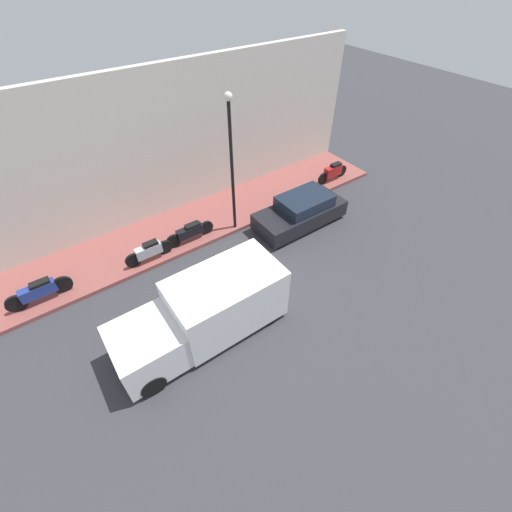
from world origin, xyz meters
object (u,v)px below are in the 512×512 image
at_px(delivery_van, 204,313).
at_px(motorcycle_red, 333,172).
at_px(motorcycle_blue, 39,291).
at_px(motorcycle_black, 190,232).
at_px(streetlamp, 231,155).
at_px(scooter_silver, 149,251).
at_px(parked_car, 301,211).

distance_m(delivery_van, motorcycle_red, 10.38).
height_order(motorcycle_blue, motorcycle_black, motorcycle_blue).
bearing_deg(streetlamp, motorcycle_red, -86.71).
bearing_deg(motorcycle_red, delivery_van, 113.74).
bearing_deg(scooter_silver, streetlamp, -92.48).
bearing_deg(streetlamp, delivery_van, 137.37).
xyz_separation_m(motorcycle_black, motorcycle_red, (0.05, -7.86, 0.05)).
relative_size(delivery_van, motorcycle_blue, 2.51).
height_order(motorcycle_black, motorcycle_red, motorcycle_red).
distance_m(parked_car, streetlamp, 3.93).
distance_m(motorcycle_black, streetlamp, 3.43).
xyz_separation_m(delivery_van, streetlamp, (3.83, -3.53, 2.37)).
distance_m(delivery_van, motorcycle_black, 4.46).
relative_size(parked_car, delivery_van, 0.76).
xyz_separation_m(parked_car, motorcycle_black, (1.57, 4.39, -0.07)).
bearing_deg(delivery_van, scooter_silver, 2.08).
bearing_deg(parked_car, motorcycle_black, 70.29).
distance_m(scooter_silver, streetlamp, 4.64).
height_order(scooter_silver, motorcycle_red, motorcycle_red).
bearing_deg(scooter_silver, motorcycle_blue, 86.56).
height_order(delivery_van, motorcycle_black, delivery_van).
bearing_deg(delivery_van, parked_car, -66.99).
bearing_deg(scooter_silver, motorcycle_red, -88.91).
height_order(scooter_silver, streetlamp, streetlamp).
relative_size(motorcycle_black, motorcycle_red, 1.10).
bearing_deg(scooter_silver, delivery_van, -177.92).
distance_m(parked_car, motorcycle_red, 3.84).
relative_size(scooter_silver, motorcycle_red, 0.99).
xyz_separation_m(parked_car, motorcycle_red, (1.62, -3.48, -0.03)).
distance_m(motorcycle_red, streetlamp, 6.60).
relative_size(scooter_silver, motorcycle_black, 0.90).
bearing_deg(motorcycle_blue, delivery_van, -137.46).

